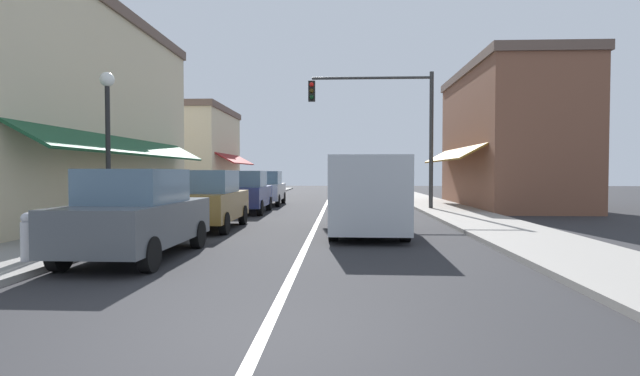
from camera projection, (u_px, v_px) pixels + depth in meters
name	position (u px, v px, depth m)	size (l,w,h in m)	color
ground_plane	(324.00, 209.00, 22.54)	(80.00, 80.00, 0.00)	#28282B
sidewalk_left	(205.00, 208.00, 22.78)	(2.60, 56.00, 0.12)	gray
sidewalk_right	(444.00, 209.00, 22.29)	(2.60, 56.00, 0.12)	gray
lane_center_stripe	(324.00, 209.00, 22.54)	(0.14, 52.00, 0.01)	silver
storefront_left_block	(49.00, 113.00, 16.83)	(6.15, 14.20, 7.50)	beige
storefront_right_block	(508.00, 138.00, 24.03)	(5.65, 10.20, 6.82)	brown
storefront_far_left	(189.00, 153.00, 32.84)	(6.52, 8.20, 6.00)	beige
parked_car_nearest_left	(137.00, 214.00, 9.68)	(1.82, 4.12, 1.77)	#4C5156
parked_car_second_left	(208.00, 200.00, 14.75)	(1.83, 4.12, 1.77)	brown
parked_car_third_left	(246.00, 192.00, 20.62)	(1.84, 4.13, 1.77)	navy
parked_car_far_left	(265.00, 188.00, 25.53)	(1.84, 4.13, 1.77)	#B7BABF
van_in_lane	(367.00, 192.00, 13.69)	(2.09, 5.22, 2.12)	#B2B7BC
traffic_signal_mast_arm	(390.00, 116.00, 21.77)	(5.55, 0.50, 6.16)	#333333
street_lamp_left_near	(108.00, 125.00, 12.43)	(0.36, 0.36, 4.24)	black
fire_hydrant	(27.00, 237.00, 8.77)	(0.22, 0.22, 0.87)	#B2B2B7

